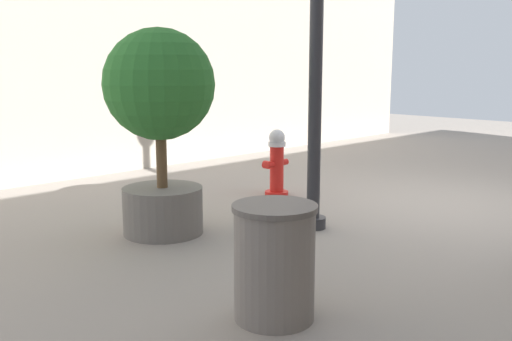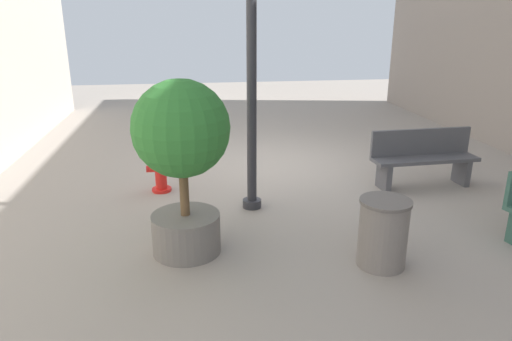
% 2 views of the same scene
% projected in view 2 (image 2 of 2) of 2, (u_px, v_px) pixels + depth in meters
% --- Properties ---
extents(ground_plane, '(23.40, 23.40, 0.00)m').
position_uv_depth(ground_plane, '(273.00, 165.00, 9.06)').
color(ground_plane, gray).
extents(fire_hydrant, '(0.38, 0.41, 0.89)m').
position_uv_depth(fire_hydrant, '(160.00, 165.00, 7.58)').
color(fire_hydrant, red).
rests_on(fire_hydrant, ground_plane).
extents(bench_near, '(1.80, 0.52, 0.95)m').
position_uv_depth(bench_near, '(423.00, 157.00, 7.84)').
color(bench_near, '#4C4C51').
rests_on(bench_near, ground_plane).
extents(planter_tree, '(1.12, 1.12, 2.10)m').
position_uv_depth(planter_tree, '(182.00, 150.00, 5.35)').
color(planter_tree, slate).
rests_on(planter_tree, ground_plane).
extents(street_lamp, '(0.36, 0.36, 4.11)m').
position_uv_depth(street_lamp, '(251.00, 32.00, 6.27)').
color(street_lamp, '#2D2D33').
rests_on(street_lamp, ground_plane).
extents(trash_bin, '(0.58, 0.58, 0.81)m').
position_uv_depth(trash_bin, '(383.00, 233.00, 5.32)').
color(trash_bin, slate).
rests_on(trash_bin, ground_plane).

